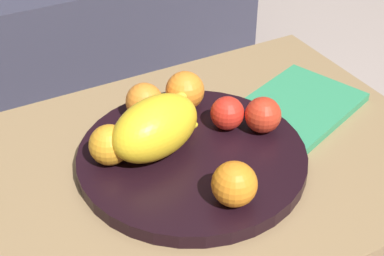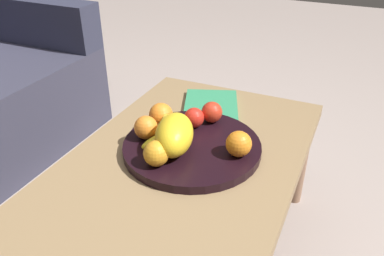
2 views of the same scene
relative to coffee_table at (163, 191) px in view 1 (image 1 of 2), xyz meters
name	(u,v)px [view 1 (image 1 of 2)]	position (x,y,z in m)	size (l,w,h in m)	color
coffee_table	(163,191)	(0.00, 0.00, 0.00)	(1.00, 0.62, 0.41)	#8D704B
fruit_bowl	(192,157)	(0.05, -0.01, 0.06)	(0.39, 0.39, 0.03)	black
melon_large_front	(156,127)	(0.00, 0.02, 0.12)	(0.17, 0.10, 0.10)	yellow
orange_front	(144,101)	(0.03, 0.13, 0.11)	(0.07, 0.07, 0.07)	orange
orange_left	(185,91)	(0.11, 0.12, 0.11)	(0.07, 0.07, 0.07)	orange
orange_right	(109,145)	(-0.08, 0.04, 0.11)	(0.07, 0.07, 0.07)	orange
orange_back	(234,184)	(0.05, -0.14, 0.11)	(0.07, 0.07, 0.07)	orange
apple_front	(263,115)	(0.19, -0.01, 0.10)	(0.07, 0.07, 0.07)	red
apple_left	(227,113)	(0.14, 0.03, 0.10)	(0.06, 0.06, 0.06)	red
banana_bunch	(156,122)	(0.02, 0.07, 0.10)	(0.17, 0.10, 0.06)	yellow
magazine	(297,107)	(0.31, 0.04, 0.05)	(0.25, 0.18, 0.02)	#328D5E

